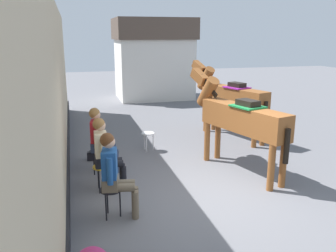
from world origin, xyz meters
name	(u,v)px	position (x,y,z in m)	size (l,w,h in m)	color
ground_plane	(165,148)	(0.00, 3.00, 0.00)	(40.00, 40.00, 0.00)	slate
pub_facade_wall	(54,105)	(-2.55, 1.50, 1.54)	(0.34, 14.00, 3.40)	#CCB793
distant_cottage	(154,58)	(1.40, 10.37, 1.80)	(3.40, 2.60, 3.50)	silver
seated_visitor_near	(114,171)	(-1.66, -0.26, 0.78)	(0.61, 0.48, 1.39)	black
seated_visitor_middle	(105,150)	(-1.70, 0.80, 0.78)	(0.61, 0.49, 1.39)	gold
seated_visitor_far	(100,137)	(-1.72, 1.72, 0.78)	(0.61, 0.49, 1.39)	black
saddled_horse_near	(239,118)	(1.09, 1.08, 1.16)	(1.10, 2.92, 2.06)	brown
saddled_horse_far	(230,96)	(2.02, 3.53, 1.16)	(1.23, 2.88, 2.06)	brown
spare_stool_white	(148,135)	(-0.46, 2.90, 0.40)	(0.32, 0.32, 0.46)	white
satchel_bag	(94,156)	(-1.83, 2.52, 0.10)	(0.28, 0.12, 0.20)	black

